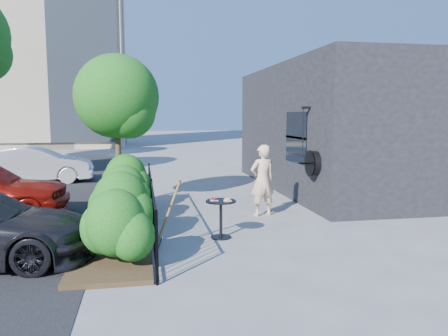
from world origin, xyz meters
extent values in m
plane|color=gray|center=(0.00, 0.00, 0.00)|extent=(120.00, 120.00, 0.00)
cube|color=black|center=(5.50, 4.50, 2.00)|extent=(6.00, 9.00, 4.00)
cube|color=black|center=(2.51, 2.40, 1.80)|extent=(0.04, 1.60, 1.40)
cube|color=black|center=(2.52, 2.40, 1.80)|extent=(0.05, 1.70, 0.06)
cylinder|color=black|center=(2.42, 0.90, 1.25)|extent=(0.18, 0.60, 0.60)
cylinder|color=black|center=(2.32, 0.90, 1.25)|extent=(0.03, 0.64, 0.64)
cube|color=black|center=(2.40, 1.40, 2.60)|extent=(0.25, 0.06, 0.06)
cylinder|color=black|center=(2.32, 1.40, 2.05)|extent=(0.02, 0.02, 1.05)
cylinder|color=black|center=(-1.50, -3.00, 0.55)|extent=(0.05, 0.05, 1.10)
cylinder|color=black|center=(-1.50, 0.00, 0.55)|extent=(0.05, 0.05, 1.10)
cylinder|color=black|center=(-1.50, 3.00, 0.55)|extent=(0.05, 0.05, 1.10)
cube|color=black|center=(-1.50, 0.00, 1.06)|extent=(0.03, 6.00, 0.03)
cube|color=black|center=(-1.50, 0.00, 0.10)|extent=(0.03, 6.00, 0.03)
cylinder|color=black|center=(-1.50, -2.90, 0.55)|extent=(0.02, 0.02, 1.04)
cylinder|color=black|center=(-1.50, -2.70, 0.55)|extent=(0.02, 0.02, 1.04)
cylinder|color=black|center=(-1.50, -2.50, 0.55)|extent=(0.02, 0.02, 1.04)
cylinder|color=black|center=(-1.50, -2.30, 0.55)|extent=(0.02, 0.02, 1.04)
cylinder|color=black|center=(-1.50, -2.10, 0.55)|extent=(0.02, 0.02, 1.04)
cylinder|color=black|center=(-1.50, -1.90, 0.55)|extent=(0.02, 0.02, 1.04)
cylinder|color=black|center=(-1.50, -1.70, 0.55)|extent=(0.02, 0.02, 1.04)
cylinder|color=black|center=(-1.50, -1.50, 0.55)|extent=(0.02, 0.02, 1.04)
cylinder|color=black|center=(-1.50, -1.30, 0.55)|extent=(0.02, 0.02, 1.04)
cylinder|color=black|center=(-1.50, -1.10, 0.55)|extent=(0.02, 0.02, 1.04)
cylinder|color=black|center=(-1.50, -0.90, 0.55)|extent=(0.02, 0.02, 1.04)
cylinder|color=black|center=(-1.50, -0.70, 0.55)|extent=(0.02, 0.02, 1.04)
cylinder|color=black|center=(-1.50, -0.50, 0.55)|extent=(0.02, 0.02, 1.04)
cylinder|color=black|center=(-1.50, -0.30, 0.55)|extent=(0.02, 0.02, 1.04)
cylinder|color=black|center=(-1.50, -0.10, 0.55)|extent=(0.02, 0.02, 1.04)
cylinder|color=black|center=(-1.50, 0.10, 0.55)|extent=(0.02, 0.02, 1.04)
cylinder|color=black|center=(-1.50, 0.30, 0.55)|extent=(0.02, 0.02, 1.04)
cylinder|color=black|center=(-1.50, 0.50, 0.55)|extent=(0.02, 0.02, 1.04)
cylinder|color=black|center=(-1.50, 0.70, 0.55)|extent=(0.02, 0.02, 1.04)
cylinder|color=black|center=(-1.50, 0.90, 0.55)|extent=(0.02, 0.02, 1.04)
cylinder|color=black|center=(-1.50, 1.10, 0.55)|extent=(0.02, 0.02, 1.04)
cylinder|color=black|center=(-1.50, 1.30, 0.55)|extent=(0.02, 0.02, 1.04)
cylinder|color=black|center=(-1.50, 1.50, 0.55)|extent=(0.02, 0.02, 1.04)
cylinder|color=black|center=(-1.50, 1.70, 0.55)|extent=(0.02, 0.02, 1.04)
cylinder|color=black|center=(-1.50, 1.90, 0.55)|extent=(0.02, 0.02, 1.04)
cylinder|color=black|center=(-1.50, 2.10, 0.55)|extent=(0.02, 0.02, 1.04)
cylinder|color=black|center=(-1.50, 2.30, 0.55)|extent=(0.02, 0.02, 1.04)
cylinder|color=black|center=(-1.50, 2.50, 0.55)|extent=(0.02, 0.02, 1.04)
cylinder|color=black|center=(-1.50, 2.70, 0.55)|extent=(0.02, 0.02, 1.04)
cylinder|color=black|center=(-1.50, 2.90, 0.55)|extent=(0.02, 0.02, 1.04)
cube|color=#382616|center=(-2.20, 0.00, 0.04)|extent=(1.30, 6.00, 0.08)
ellipsoid|color=#1A4F12|center=(-2.10, -2.20, 0.70)|extent=(1.10, 1.10, 1.24)
ellipsoid|color=#1A4F12|center=(-2.10, -0.60, 0.70)|extent=(1.10, 1.10, 1.24)
ellipsoid|color=#1A4F12|center=(-2.10, 0.90, 0.70)|extent=(1.10, 1.10, 1.24)
ellipsoid|color=#1A4F12|center=(-2.10, 2.30, 0.70)|extent=(1.10, 1.10, 1.24)
cylinder|color=#3F2B19|center=(-2.30, 2.80, 1.20)|extent=(0.14, 0.14, 2.40)
sphere|color=#1A4F12|center=(-2.30, 2.80, 2.84)|extent=(2.20, 2.20, 2.20)
sphere|color=#1A4F12|center=(-2.00, 2.60, 2.51)|extent=(1.43, 1.43, 1.43)
cylinder|color=black|center=(-0.18, -0.79, 0.74)|extent=(0.60, 0.60, 0.03)
cylinder|color=black|center=(-0.18, -0.79, 0.37)|extent=(0.06, 0.06, 0.72)
cylinder|color=black|center=(-0.18, -0.79, 0.01)|extent=(0.40, 0.40, 0.03)
cube|color=white|center=(-0.31, -0.76, 0.76)|extent=(0.17, 0.17, 0.01)
cube|color=white|center=(-0.05, -0.84, 0.76)|extent=(0.17, 0.17, 0.01)
torus|color=#4A0C29|center=(-0.31, -0.76, 0.78)|extent=(0.13, 0.13, 0.04)
torus|color=tan|center=(-0.05, -0.84, 0.78)|extent=(0.13, 0.13, 0.04)
imported|color=beige|center=(1.15, 0.94, 0.86)|extent=(0.70, 0.53, 1.72)
cylinder|color=brown|center=(-1.22, -1.31, 0.70)|extent=(0.46, 0.05, 1.11)
cube|color=gray|center=(-1.39, -1.31, 0.09)|extent=(0.11, 0.17, 0.24)
cylinder|color=brown|center=(-1.04, -1.31, 1.25)|extent=(0.10, 0.09, 0.06)
imported|color=silver|center=(-5.43, 7.43, 0.65)|extent=(4.01, 1.62, 1.30)
camera|label=1|loc=(-1.67, -9.06, 2.41)|focal=35.00mm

